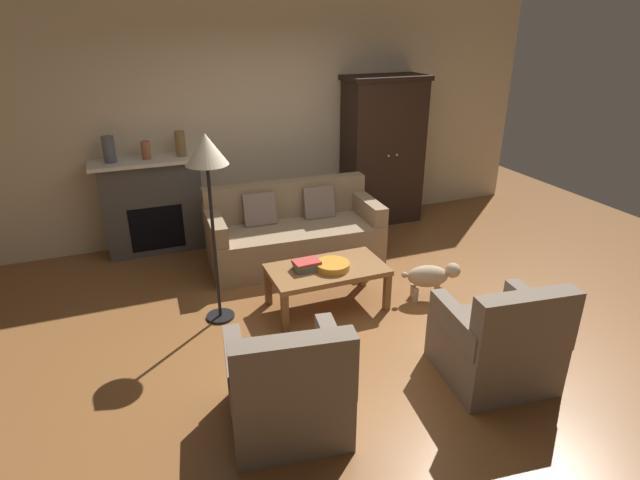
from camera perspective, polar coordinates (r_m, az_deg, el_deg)
name	(u,v)px	position (r m, az deg, el deg)	size (l,w,h in m)	color
ground_plane	(357,318)	(4.93, 4.06, -8.55)	(9.60, 9.60, 0.00)	brown
back_wall	(272,120)	(6.67, -5.29, 12.93)	(7.20, 0.10, 2.80)	beige
fireplace	(153,205)	(6.38, -17.79, 3.68)	(1.26, 0.48, 1.12)	#4C4947
armoire	(383,151)	(6.99, 6.86, 9.67)	(1.06, 0.57, 1.91)	black
couch	(293,234)	(5.92, -2.93, 0.69)	(1.95, 0.94, 0.86)	#937A5B
coffee_table	(327,273)	(4.93, 0.78, -3.58)	(1.10, 0.60, 0.42)	olive
fruit_bowl	(333,266)	(4.86, 1.39, -2.83)	(0.32, 0.32, 0.07)	orange
book_stack	(307,265)	(4.85, -1.44, -2.76)	(0.26, 0.19, 0.09)	gray
mantel_vase_slate	(109,149)	(6.17, -22.10, 9.17)	(0.13, 0.13, 0.29)	#565B66
mantel_vase_terracotta	(146,150)	(6.19, -18.52, 9.30)	(0.10, 0.10, 0.20)	#A86042
mantel_vase_bronze	(180,144)	(6.21, -15.04, 10.15)	(0.12, 0.12, 0.28)	olive
armchair_near_left	(288,389)	(3.61, -3.52, -16.00)	(0.88, 0.88, 0.88)	#756656
armchair_near_right	(498,344)	(4.24, 18.87, -10.70)	(0.86, 0.86, 0.88)	#756656
floor_lamp	(207,161)	(4.43, -12.27, 8.43)	(0.36, 0.36, 1.73)	black
dog	(431,277)	(5.23, 12.05, -3.93)	(0.55, 0.32, 0.39)	tan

